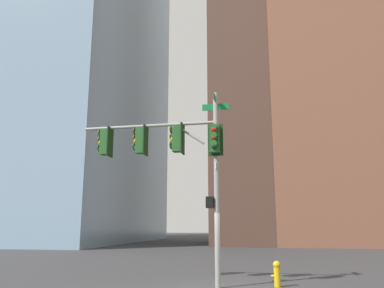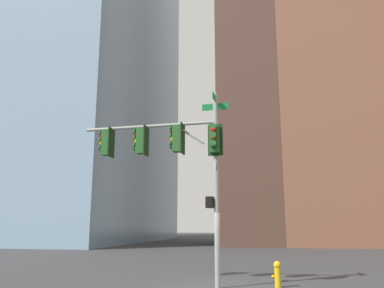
% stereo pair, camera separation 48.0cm
% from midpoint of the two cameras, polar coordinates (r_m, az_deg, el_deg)
% --- Properties ---
extents(ground_plane, '(200.00, 200.00, 0.00)m').
position_cam_midpoint_polar(ground_plane, '(13.99, 3.58, -20.45)').
color(ground_plane, '#38383A').
extents(signal_pole_assembly, '(5.72, 1.12, 6.95)m').
position_cam_midpoint_polar(signal_pole_assembly, '(14.37, -3.74, -0.97)').
color(signal_pole_assembly, gray).
rests_on(signal_pole_assembly, ground_plane).
extents(fire_hydrant, '(0.34, 0.26, 0.87)m').
position_cam_midpoint_polar(fire_hydrant, '(14.36, 11.44, -18.12)').
color(fire_hydrant, gold).
rests_on(fire_hydrant, ground_plane).
extents(building_brick_nearside, '(20.91, 14.62, 44.41)m').
position_cam_midpoint_polar(building_brick_nearside, '(50.26, 15.26, 12.13)').
color(building_brick_nearside, '#4C3328').
rests_on(building_brick_nearside, ground_plane).
extents(building_brick_midblock, '(22.41, 16.18, 46.51)m').
position_cam_midpoint_polar(building_brick_midblock, '(52.59, 23.25, 12.85)').
color(building_brick_midblock, brown).
rests_on(building_brick_midblock, ground_plane).
extents(building_glass_tower, '(22.26, 31.97, 67.78)m').
position_cam_midpoint_polar(building_glass_tower, '(63.62, -17.56, 18.68)').
color(building_glass_tower, '#7A99B2').
rests_on(building_glass_tower, ground_plane).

